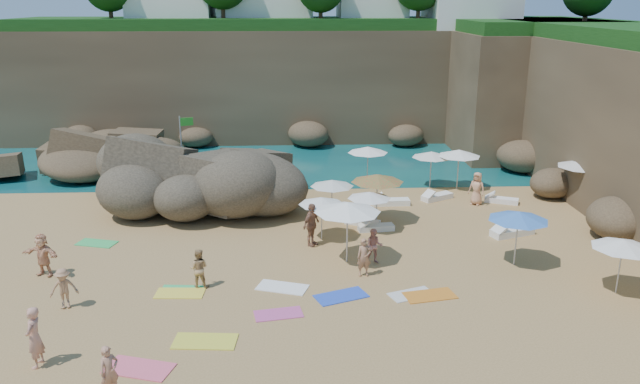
{
  "coord_description": "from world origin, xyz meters",
  "views": [
    {
      "loc": [
        0.75,
        -23.05,
        10.05
      ],
      "look_at": [
        2.0,
        3.0,
        2.0
      ],
      "focal_mm": 35.0,
      "sensor_mm": 36.0,
      "label": 1
    }
  ],
  "objects_px": {
    "person_stand_4": "(477,188)",
    "person_stand_5": "(261,166)",
    "flag_pole": "(183,141)",
    "person_stand_6": "(34,337)",
    "person_stand_2": "(251,190)",
    "person_stand_3": "(311,225)",
    "parasol_0": "(332,183)",
    "person_stand_1": "(199,268)",
    "parasol_2": "(431,155)",
    "person_stand_0": "(109,371)",
    "parasol_1": "(368,150)",
    "rock_outcrop": "(206,203)",
    "lounger_0": "(437,197)"
  },
  "relations": [
    {
      "from": "person_stand_4",
      "to": "person_stand_5",
      "type": "xyz_separation_m",
      "value": [
        -11.18,
        4.98,
        0.04
      ]
    },
    {
      "from": "flag_pole",
      "to": "person_stand_6",
      "type": "bearing_deg",
      "value": -94.22
    },
    {
      "from": "person_stand_2",
      "to": "person_stand_3",
      "type": "relative_size",
      "value": 0.9
    },
    {
      "from": "person_stand_4",
      "to": "person_stand_2",
      "type": "bearing_deg",
      "value": -143.06
    },
    {
      "from": "parasol_0",
      "to": "person_stand_6",
      "type": "distance_m",
      "value": 15.29
    },
    {
      "from": "person_stand_2",
      "to": "person_stand_6",
      "type": "relative_size",
      "value": 0.92
    },
    {
      "from": "person_stand_3",
      "to": "person_stand_1",
      "type": "bearing_deg",
      "value": 167.19
    },
    {
      "from": "parasol_2",
      "to": "person_stand_0",
      "type": "relative_size",
      "value": 1.49
    },
    {
      "from": "flag_pole",
      "to": "person_stand_6",
      "type": "relative_size",
      "value": 2.14
    },
    {
      "from": "parasol_2",
      "to": "person_stand_4",
      "type": "bearing_deg",
      "value": -61.99
    },
    {
      "from": "parasol_1",
      "to": "person_stand_1",
      "type": "relative_size",
      "value": 1.55
    },
    {
      "from": "parasol_0",
      "to": "parasol_2",
      "type": "xyz_separation_m",
      "value": [
        5.84,
        5.04,
        0.09
      ]
    },
    {
      "from": "rock_outcrop",
      "to": "person_stand_1",
      "type": "height_order",
      "value": "rock_outcrop"
    },
    {
      "from": "rock_outcrop",
      "to": "person_stand_0",
      "type": "distance_m",
      "value": 16.43
    },
    {
      "from": "flag_pole",
      "to": "parasol_0",
      "type": "relative_size",
      "value": 1.91
    },
    {
      "from": "lounger_0",
      "to": "person_stand_4",
      "type": "distance_m",
      "value": 2.14
    },
    {
      "from": "person_stand_0",
      "to": "person_stand_1",
      "type": "xyz_separation_m",
      "value": [
        1.44,
        6.49,
        0.01
      ]
    },
    {
      "from": "rock_outcrop",
      "to": "person_stand_3",
      "type": "xyz_separation_m",
      "value": [
        5.24,
        -6.08,
        0.94
      ]
    },
    {
      "from": "rock_outcrop",
      "to": "person_stand_5",
      "type": "relative_size",
      "value": 4.67
    },
    {
      "from": "parasol_0",
      "to": "person_stand_4",
      "type": "relative_size",
      "value": 1.21
    },
    {
      "from": "lounger_0",
      "to": "person_stand_5",
      "type": "bearing_deg",
      "value": 127.31
    },
    {
      "from": "person_stand_0",
      "to": "person_stand_4",
      "type": "relative_size",
      "value": 0.85
    },
    {
      "from": "rock_outcrop",
      "to": "person_stand_3",
      "type": "distance_m",
      "value": 8.09
    },
    {
      "from": "parasol_0",
      "to": "rock_outcrop",
      "type": "bearing_deg",
      "value": 156.56
    },
    {
      "from": "lounger_0",
      "to": "person_stand_4",
      "type": "relative_size",
      "value": 1.04
    },
    {
      "from": "flag_pole",
      "to": "parasol_1",
      "type": "xyz_separation_m",
      "value": [
        10.32,
        -0.26,
        -0.54
      ]
    },
    {
      "from": "person_stand_3",
      "to": "person_stand_5",
      "type": "relative_size",
      "value": 1.05
    },
    {
      "from": "person_stand_2",
      "to": "parasol_0",
      "type": "bearing_deg",
      "value": 168.3
    },
    {
      "from": "parasol_1",
      "to": "person_stand_4",
      "type": "height_order",
      "value": "parasol_1"
    },
    {
      "from": "person_stand_0",
      "to": "person_stand_1",
      "type": "relative_size",
      "value": 0.99
    },
    {
      "from": "person_stand_4",
      "to": "person_stand_0",
      "type": "bearing_deg",
      "value": -94.41
    },
    {
      "from": "flag_pole",
      "to": "person_stand_2",
      "type": "bearing_deg",
      "value": -46.07
    },
    {
      "from": "parasol_0",
      "to": "person_stand_1",
      "type": "bearing_deg",
      "value": -126.6
    },
    {
      "from": "person_stand_0",
      "to": "person_stand_5",
      "type": "height_order",
      "value": "person_stand_5"
    },
    {
      "from": "person_stand_0",
      "to": "person_stand_5",
      "type": "bearing_deg",
      "value": 36.7
    },
    {
      "from": "person_stand_3",
      "to": "parasol_2",
      "type": "bearing_deg",
      "value": -4.66
    },
    {
      "from": "parasol_0",
      "to": "parasol_1",
      "type": "height_order",
      "value": "parasol_1"
    },
    {
      "from": "person_stand_6",
      "to": "person_stand_0",
      "type": "bearing_deg",
      "value": 62.17
    },
    {
      "from": "person_stand_4",
      "to": "person_stand_6",
      "type": "bearing_deg",
      "value": -101.93
    },
    {
      "from": "parasol_2",
      "to": "lounger_0",
      "type": "height_order",
      "value": "parasol_2"
    },
    {
      "from": "lounger_0",
      "to": "person_stand_5",
      "type": "xyz_separation_m",
      "value": [
        -9.39,
        4.05,
        0.75
      ]
    },
    {
      "from": "person_stand_1",
      "to": "person_stand_2",
      "type": "xyz_separation_m",
      "value": [
        1.35,
        9.3,
        0.11
      ]
    },
    {
      "from": "person_stand_3",
      "to": "person_stand_0",
      "type": "bearing_deg",
      "value": -173.8
    },
    {
      "from": "rock_outcrop",
      "to": "lounger_0",
      "type": "distance_m",
      "value": 12.09
    },
    {
      "from": "parasol_2",
      "to": "lounger_0",
      "type": "bearing_deg",
      "value": -92.46
    },
    {
      "from": "person_stand_2",
      "to": "person_stand_3",
      "type": "bearing_deg",
      "value": 134.23
    },
    {
      "from": "person_stand_3",
      "to": "flag_pole",
      "type": "bearing_deg",
      "value": 70.51
    },
    {
      "from": "rock_outcrop",
      "to": "parasol_0",
      "type": "bearing_deg",
      "value": -23.44
    },
    {
      "from": "flag_pole",
      "to": "person_stand_0",
      "type": "height_order",
      "value": "flag_pole"
    },
    {
      "from": "person_stand_1",
      "to": "person_stand_0",
      "type": "bearing_deg",
      "value": 83.11
    }
  ]
}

